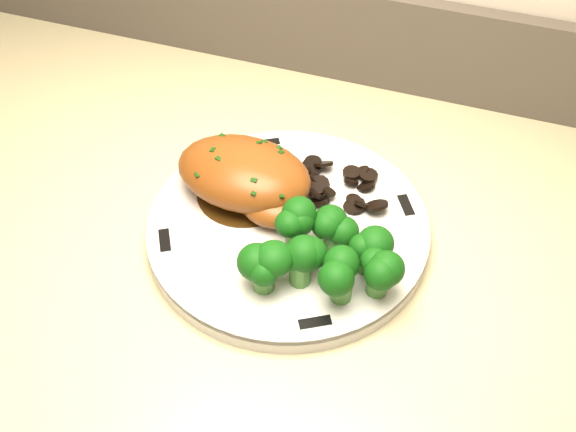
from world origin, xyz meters
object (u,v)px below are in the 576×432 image
(chicken_breast, at_px, (247,177))
(broccoli_florets, at_px, (326,255))
(counter, at_px, (102,408))
(plate, at_px, (288,229))

(chicken_breast, relative_size, broccoli_florets, 1.14)
(counter, bearing_deg, plate, 8.43)
(chicken_breast, height_order, broccoli_florets, chicken_breast)
(plate, distance_m, broccoli_florets, 0.08)
(counter, distance_m, chicken_breast, 0.55)
(chicken_breast, bearing_deg, broccoli_florets, -31.01)
(plate, xyz_separation_m, broccoli_florets, (0.05, -0.05, 0.04))
(plate, bearing_deg, chicken_breast, 156.35)
(chicken_breast, xyz_separation_m, broccoli_florets, (0.10, -0.07, -0.00))
(counter, distance_m, plate, 0.54)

